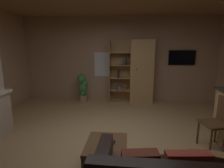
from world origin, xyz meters
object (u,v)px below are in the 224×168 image
object	(u,v)px
table_book_2	(106,138)
potted_floor_plant	(83,87)
bookshelf_cabinet	(139,72)
wall_mounted_tv	(182,58)
table_book_1	(107,139)
coffee_table	(106,149)
dining_chair	(219,120)
table_book_0	(111,142)

from	to	relation	value
table_book_2	potted_floor_plant	xyz separation A→B (m)	(-1.13, 3.25, -0.00)
bookshelf_cabinet	potted_floor_plant	size ratio (longest dim) A/B	2.17
table_book_2	wall_mounted_tv	size ratio (longest dim) A/B	0.13
bookshelf_cabinet	wall_mounted_tv	size ratio (longest dim) A/B	2.40
bookshelf_cabinet	table_book_1	distance (m)	3.48
potted_floor_plant	coffee_table	bearing A→B (deg)	-70.87
potted_floor_plant	table_book_1	bearing A→B (deg)	-70.48
bookshelf_cabinet	table_book_2	size ratio (longest dim) A/B	18.13
dining_chair	bookshelf_cabinet	bearing A→B (deg)	115.49
dining_chair	potted_floor_plant	size ratio (longest dim) A/B	1.01
wall_mounted_tv	coffee_table	bearing A→B (deg)	-118.46
coffee_table	table_book_0	bearing A→B (deg)	14.15
table_book_1	bookshelf_cabinet	bearing A→B (deg)	79.55
dining_chair	potted_floor_plant	xyz separation A→B (m)	(-3.03, 2.50, -0.03)
coffee_table	dining_chair	distance (m)	2.06
bookshelf_cabinet	dining_chair	size ratio (longest dim) A/B	2.15
coffee_table	table_book_1	bearing A→B (deg)	82.09
coffee_table	table_book_2	world-z (taller)	table_book_2
coffee_table	potted_floor_plant	bearing A→B (deg)	109.13
coffee_table	dining_chair	world-z (taller)	dining_chair
coffee_table	table_book_0	distance (m)	0.12
table_book_0	table_book_2	size ratio (longest dim) A/B	1.00
table_book_1	coffee_table	bearing A→B (deg)	-97.91
table_book_2	table_book_0	bearing A→B (deg)	-13.31
table_book_0	wall_mounted_tv	distance (m)	4.22
dining_chair	wall_mounted_tv	size ratio (longest dim) A/B	1.12
table_book_2	coffee_table	bearing A→B (deg)	-75.02
wall_mounted_tv	table_book_2	bearing A→B (deg)	-118.78
coffee_table	table_book_1	world-z (taller)	table_book_1
table_book_0	wall_mounted_tv	size ratio (longest dim) A/B	0.13
bookshelf_cabinet	table_book_0	size ratio (longest dim) A/B	18.10
table_book_2	dining_chair	bearing A→B (deg)	21.62
dining_chair	table_book_0	bearing A→B (deg)	-157.19
wall_mounted_tv	potted_floor_plant	bearing A→B (deg)	-173.35
bookshelf_cabinet	coffee_table	distance (m)	3.55
table_book_0	dining_chair	distance (m)	1.99
table_book_1	table_book_2	xyz separation A→B (m)	(-0.02, -0.02, 0.03)
table_book_0	table_book_2	world-z (taller)	table_book_2
table_book_0	potted_floor_plant	xyz separation A→B (m)	(-1.20, 3.27, 0.05)
coffee_table	potted_floor_plant	distance (m)	3.48
table_book_0	wall_mounted_tv	bearing A→B (deg)	62.19
coffee_table	dining_chair	size ratio (longest dim) A/B	0.73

